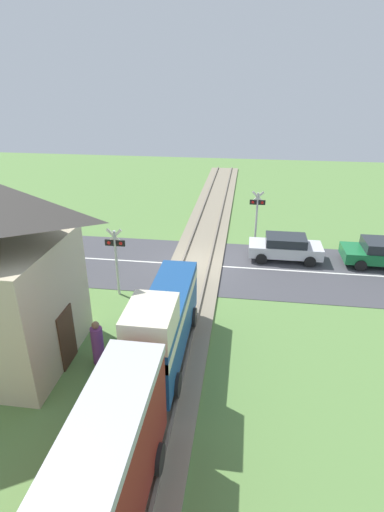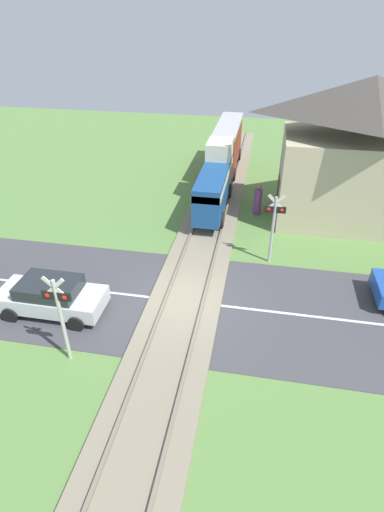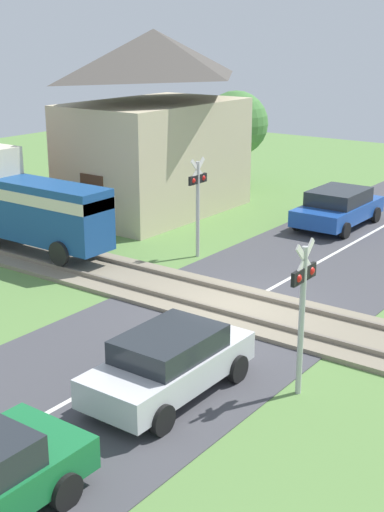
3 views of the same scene
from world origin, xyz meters
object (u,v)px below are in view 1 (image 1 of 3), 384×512
car_far_side (17,253)px  train (139,390)px  car_near_crossing (285,247)px  crossing_signal_west_approach (257,210)px  pedestrian_by_station (98,344)px  crossing_signal_east_approach (116,253)px

car_far_side → train: bearing=133.1°
car_near_crossing → crossing_signal_west_approach: (1.60, -2.07, 1.34)m
crossing_signal_west_approach → pedestrian_by_station: size_ratio=1.92×
crossing_signal_east_approach → car_near_crossing: bearing=-147.7°
train → crossing_signal_west_approach: 15.18m
car_far_side → crossing_signal_east_approach: 6.61m
crossing_signal_east_approach → car_far_side: bearing=-18.7°
car_far_side → pedestrian_by_station: (-6.91, 6.84, 0.02)m
car_near_crossing → car_far_side: 14.28m
train → crossing_signal_west_approach: bearing=-101.9°
car_far_side → pedestrian_by_station: pedestrian_by_station is taller
crossing_signal_west_approach → crossing_signal_east_approach: bearing=48.4°
train → pedestrian_by_station: bearing=-52.5°
crossing_signal_east_approach → pedestrian_by_station: size_ratio=1.92×
train → car_far_side: (9.26, -9.90, -1.11)m
train → crossing_signal_east_approach: 8.43m
train → pedestrian_by_station: size_ratio=7.49×
pedestrian_by_station → car_near_crossing: bearing=-126.1°
crossing_signal_west_approach → train: bearing=78.1°
train → pedestrian_by_station: (2.35, -3.06, -1.09)m
car_near_crossing → pedestrian_by_station: 12.02m
crossing_signal_west_approach → crossing_signal_east_approach: same height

